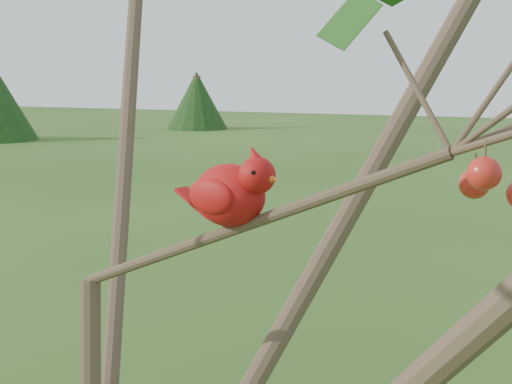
% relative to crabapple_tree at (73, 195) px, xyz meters
% --- Properties ---
extents(crabapple_tree, '(2.35, 2.05, 2.95)m').
position_rel_crabapple_tree_xyz_m(crabapple_tree, '(0.00, 0.00, 0.00)').
color(crabapple_tree, '#443124').
rests_on(crabapple_tree, ground).
extents(cardinal, '(0.19, 0.11, 0.13)m').
position_rel_crabapple_tree_xyz_m(cardinal, '(0.21, 0.10, 0.00)').
color(cardinal, '#A50E0F').
rests_on(cardinal, ground).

